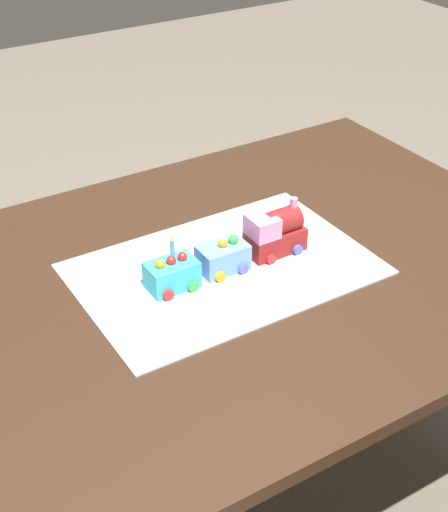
# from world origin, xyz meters

# --- Properties ---
(ground_plane) EXTENTS (8.00, 8.00, 0.00)m
(ground_plane) POSITION_xyz_m (0.00, 0.00, 0.00)
(ground_plane) COLOR #6B6054
(dining_table) EXTENTS (1.40, 1.00, 0.74)m
(dining_table) POSITION_xyz_m (0.00, 0.00, 0.63)
(dining_table) COLOR #382316
(dining_table) RESTS_ON ground
(cake_board) EXTENTS (0.60, 0.40, 0.00)m
(cake_board) POSITION_xyz_m (0.03, -0.01, 0.74)
(cake_board) COLOR silver
(cake_board) RESTS_ON dining_table
(cake_locomotive) EXTENTS (0.14, 0.08, 0.12)m
(cake_locomotive) POSITION_xyz_m (-0.09, -0.01, 0.79)
(cake_locomotive) COLOR maroon
(cake_locomotive) RESTS_ON cake_board
(cake_car_gondola_sky_blue) EXTENTS (0.10, 0.08, 0.07)m
(cake_car_gondola_sky_blue) POSITION_xyz_m (0.03, -0.01, 0.77)
(cake_car_gondola_sky_blue) COLOR #669EEA
(cake_car_gondola_sky_blue) RESTS_ON cake_board
(cake_car_flatbed_turquoise) EXTENTS (0.10, 0.08, 0.07)m
(cake_car_flatbed_turquoise) POSITION_xyz_m (0.15, -0.01, 0.77)
(cake_car_flatbed_turquoise) COLOR #38B7C6
(cake_car_flatbed_turquoise) RESTS_ON cake_board
(birthday_candle) EXTENTS (0.01, 0.01, 0.05)m
(birthday_candle) POSITION_xyz_m (0.15, -0.01, 0.84)
(birthday_candle) COLOR #4CA5E5
(birthday_candle) RESTS_ON cake_car_flatbed_turquoise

